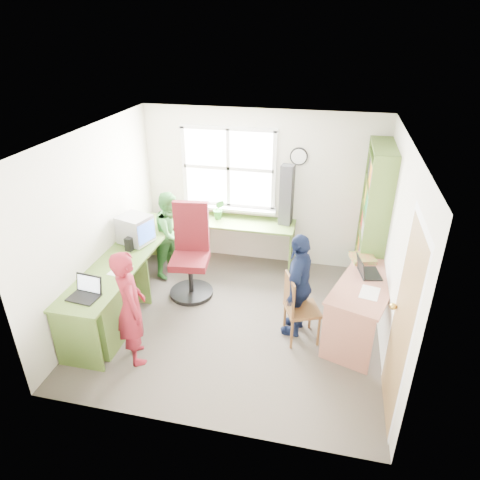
{
  "coord_description": "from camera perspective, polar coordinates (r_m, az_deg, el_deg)",
  "views": [
    {
      "loc": [
        1.03,
        -4.38,
        3.48
      ],
      "look_at": [
        0.0,
        0.25,
        1.05
      ],
      "focal_mm": 32.0,
      "sensor_mm": 36.0,
      "label": 1
    }
  ],
  "objects": [
    {
      "name": "speaker_a",
      "position": [
        5.87,
        -14.56,
        -0.54
      ],
      "size": [
        0.1,
        0.1,
        0.18
      ],
      "rotation": [
        0.0,
        0.0,
        -0.14
      ],
      "color": "black",
      "rests_on": "l_desk"
    },
    {
      "name": "swivel_chair",
      "position": [
        5.98,
        -6.57,
        -2.18
      ],
      "size": [
        0.69,
        0.69,
        1.32
      ],
      "rotation": [
        0.0,
        0.0,
        0.14
      ],
      "color": "black",
      "rests_on": "ground"
    },
    {
      "name": "room",
      "position": [
        5.12,
        -0.25,
        0.89
      ],
      "size": [
        3.64,
        3.44,
        2.44
      ],
      "color": "#453F36",
      "rests_on": "ground"
    },
    {
      "name": "right_desk",
      "position": [
        5.35,
        16.34,
        -7.3
      ],
      "size": [
        0.99,
        1.45,
        0.76
      ],
      "rotation": [
        0.0,
        0.0,
        -0.32
      ],
      "color": "#A86954",
      "rests_on": "ground"
    },
    {
      "name": "laptop_left",
      "position": [
        5.08,
        -19.86,
        -6.5
      ],
      "size": [
        0.35,
        0.3,
        0.22
      ],
      "rotation": [
        0.0,
        0.0,
        -0.1
      ],
      "color": "black",
      "rests_on": "l_desk"
    },
    {
      "name": "person_red",
      "position": [
        4.88,
        -14.36,
        -8.72
      ],
      "size": [
        0.56,
        0.6,
        1.38
      ],
      "primitive_type": "imported",
      "rotation": [
        0.0,
        0.0,
        2.18
      ],
      "color": "maroon",
      "rests_on": "ground"
    },
    {
      "name": "cd_tower",
      "position": [
        6.34,
        6.23,
        5.95
      ],
      "size": [
        0.21,
        0.19,
        0.91
      ],
      "rotation": [
        0.0,
        0.0,
        -0.17
      ],
      "color": "black",
      "rests_on": "l_desk"
    },
    {
      "name": "l_desk",
      "position": [
        5.6,
        -14.48,
        -6.53
      ],
      "size": [
        2.38,
        2.95,
        0.75
      ],
      "color": "#5A7B31",
      "rests_on": "ground"
    },
    {
      "name": "bookshelf",
      "position": [
        6.12,
        17.24,
        1.96
      ],
      "size": [
        0.3,
        1.02,
        2.1
      ],
      "color": "#5A7B31",
      "rests_on": "ground"
    },
    {
      "name": "crt_monitor",
      "position": [
        6.01,
        -13.8,
        1.38
      ],
      "size": [
        0.49,
        0.46,
        0.4
      ],
      "rotation": [
        0.0,
        0.0,
        -0.3
      ],
      "color": "#A09FA4",
      "rests_on": "l_desk"
    },
    {
      "name": "speaker_b",
      "position": [
        6.31,
        -12.57,
        1.74
      ],
      "size": [
        0.11,
        0.11,
        0.19
      ],
      "rotation": [
        0.0,
        0.0,
        0.21
      ],
      "color": "black",
      "rests_on": "l_desk"
    },
    {
      "name": "laptop_right",
      "position": [
        5.36,
        16.46,
        -3.93
      ],
      "size": [
        0.33,
        0.37,
        0.22
      ],
      "rotation": [
        0.0,
        0.0,
        1.79
      ],
      "color": "black",
      "rests_on": "right_desk"
    },
    {
      "name": "person_green",
      "position": [
        6.46,
        -9.09,
        0.82
      ],
      "size": [
        0.64,
        0.74,
        1.31
      ],
      "primitive_type": "imported",
      "rotation": [
        0.0,
        0.0,
        1.31
      ],
      "color": "#327930",
      "rests_on": "ground"
    },
    {
      "name": "paper_a",
      "position": [
        5.47,
        -15.69,
        -3.9
      ],
      "size": [
        0.24,
        0.31,
        0.0
      ],
      "rotation": [
        0.0,
        0.0,
        -0.14
      ],
      "color": "silver",
      "rests_on": "l_desk"
    },
    {
      "name": "paper_b",
      "position": [
        5.05,
        16.9,
        -6.76
      ],
      "size": [
        0.26,
        0.32,
        0.0
      ],
      "rotation": [
        0.0,
        0.0,
        -0.2
      ],
      "color": "silver",
      "rests_on": "right_desk"
    },
    {
      "name": "potted_plant",
      "position": [
        6.58,
        -2.85,
        4.11
      ],
      "size": [
        0.19,
        0.16,
        0.32
      ],
      "primitive_type": "imported",
      "rotation": [
        0.0,
        0.0,
        0.09
      ],
      "color": "#348033",
      "rests_on": "l_desk"
    },
    {
      "name": "person_navy",
      "position": [
        5.19,
        7.8,
        -5.94
      ],
      "size": [
        0.46,
        0.83,
        1.34
      ],
      "primitive_type": "imported",
      "rotation": [
        0.0,
        0.0,
        -1.74
      ],
      "color": "#141F41",
      "rests_on": "ground"
    },
    {
      "name": "wooden_chair",
      "position": [
        5.16,
        7.64,
        -8.72
      ],
      "size": [
        0.5,
        0.5,
        0.89
      ],
      "rotation": [
        0.0,
        0.0,
        0.38
      ],
      "color": "brown",
      "rests_on": "ground"
    },
    {
      "name": "game_box",
      "position": [
        5.67,
        16.04,
        -2.34
      ],
      "size": [
        0.35,
        0.35,
        0.06
      ],
      "rotation": [
        0.0,
        0.0,
        0.28
      ],
      "color": "red",
      "rests_on": "right_desk"
    }
  ]
}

